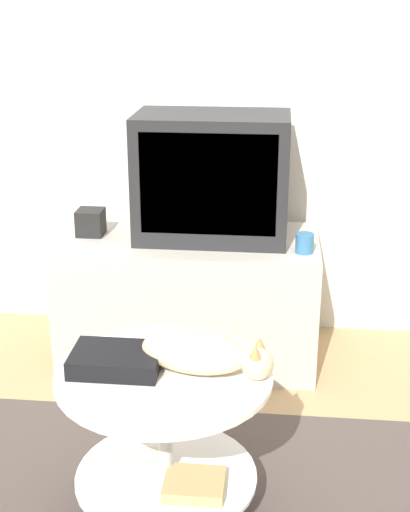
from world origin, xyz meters
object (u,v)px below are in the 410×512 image
speaker (91,222)px  cat (200,352)px  dvd_box (116,360)px  tv (212,177)px

speaker → cat: speaker is taller
dvd_box → cat: bearing=4.9°
cat → dvd_box: bearing=-163.3°
speaker → cat: 1.21m
tv → speaker: (-0.54, -0.03, -0.21)m
speaker → dvd_box: size_ratio=0.43×
tv → cat: size_ratio=1.20×
speaker → dvd_box: speaker is taller
tv → dvd_box: size_ratio=2.43×
dvd_box → cat: size_ratio=0.49×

